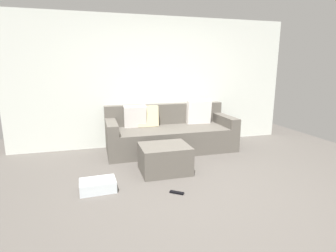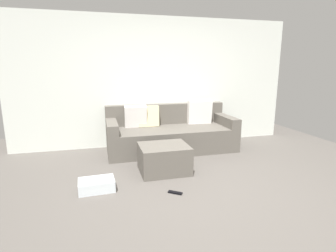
{
  "view_description": "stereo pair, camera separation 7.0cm",
  "coord_description": "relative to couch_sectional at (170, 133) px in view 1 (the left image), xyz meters",
  "views": [
    {
      "loc": [
        -1.19,
        -2.74,
        1.53
      ],
      "look_at": [
        -0.03,
        1.39,
        0.58
      ],
      "focal_mm": 28.33,
      "sensor_mm": 36.0,
      "label": 1
    },
    {
      "loc": [
        -1.12,
        -2.75,
        1.53
      ],
      "look_at": [
        -0.03,
        1.39,
        0.58
      ],
      "focal_mm": 28.33,
      "sensor_mm": 36.0,
      "label": 2
    }
  ],
  "objects": [
    {
      "name": "ground_plane",
      "position": [
        -0.16,
        -1.96,
        -0.31
      ],
      "size": [
        7.18,
        7.18,
        0.0
      ],
      "primitive_type": "plane",
      "color": "#544F49"
    },
    {
      "name": "wall_back",
      "position": [
        -0.16,
        0.47,
        0.93
      ],
      "size": [
        5.52,
        0.1,
        2.49
      ],
      "primitive_type": "cube",
      "color": "silver",
      "rests_on": "ground_plane"
    },
    {
      "name": "couch_sectional",
      "position": [
        0.0,
        0.0,
        0.0
      ],
      "size": [
        2.36,
        0.97,
        0.91
      ],
      "color": "#59544C",
      "rests_on": "ground_plane"
    },
    {
      "name": "ottoman",
      "position": [
        -0.39,
        -1.07,
        -0.11
      ],
      "size": [
        0.72,
        0.61,
        0.41
      ],
      "primitive_type": "cube",
      "color": "#59544C",
      "rests_on": "ground_plane"
    },
    {
      "name": "storage_bin",
      "position": [
        -1.37,
        -1.46,
        -0.24
      ],
      "size": [
        0.46,
        0.32,
        0.14
      ],
      "primitive_type": "cube",
      "rotation": [
        0.0,
        0.0,
        0.05
      ],
      "color": "silver",
      "rests_on": "ground_plane"
    },
    {
      "name": "remote_near_ottoman",
      "position": [
        -0.43,
        -1.81,
        -0.3
      ],
      "size": [
        0.17,
        0.15,
        0.02
      ],
      "primitive_type": "cube",
      "rotation": [
        0.0,
        0.0,
        -0.65
      ],
      "color": "black",
      "rests_on": "ground_plane"
    }
  ]
}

